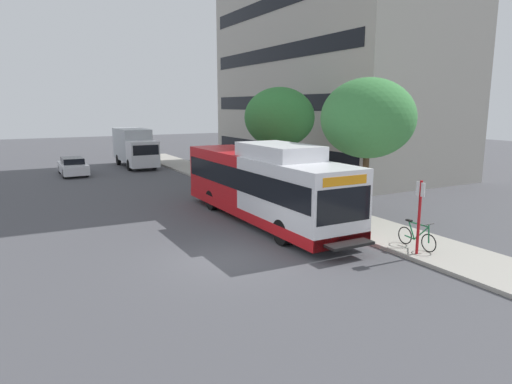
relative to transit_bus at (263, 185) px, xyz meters
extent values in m
plane|color=#4C4C51|center=(-3.71, 3.95, -1.70)|extent=(120.00, 120.00, 0.00)
cube|color=#A8A399|center=(3.29, 1.95, -1.63)|extent=(3.00, 56.00, 0.14)
cube|color=white|center=(0.00, -2.82, -0.02)|extent=(2.54, 5.80, 2.73)
cube|color=red|center=(0.00, 2.98, -0.02)|extent=(2.54, 5.80, 2.73)
cube|color=red|center=(0.00, 0.08, -1.16)|extent=(2.57, 11.60, 0.44)
cube|color=black|center=(0.00, 0.08, 0.35)|extent=(2.58, 11.25, 0.96)
cube|color=black|center=(0.00, -5.68, 0.15)|extent=(2.34, 0.10, 1.24)
cube|color=orange|center=(0.00, -5.69, 1.02)|extent=(1.90, 0.08, 0.32)
cube|color=white|center=(0.00, -1.37, 1.65)|extent=(2.16, 4.06, 0.60)
cube|color=black|center=(0.00, -6.07, -1.15)|extent=(1.78, 0.60, 0.10)
cylinder|color=black|center=(-1.13, -3.51, -1.20)|extent=(0.30, 1.00, 1.00)
cylinder|color=black|center=(1.13, -3.51, -1.20)|extent=(0.30, 1.00, 1.00)
cylinder|color=black|center=(-1.13, 3.27, -1.20)|extent=(0.30, 1.00, 1.00)
cylinder|color=black|center=(1.13, 3.27, -1.20)|extent=(0.30, 1.00, 1.00)
cylinder|color=red|center=(2.22, -7.03, -0.26)|extent=(0.10, 0.10, 2.60)
cube|color=white|center=(2.20, -7.03, 0.74)|extent=(0.04, 0.36, 0.48)
torus|color=black|center=(2.72, -7.10, -1.23)|extent=(0.04, 0.66, 0.66)
torus|color=black|center=(2.72, -6.00, -1.23)|extent=(0.04, 0.66, 0.66)
cylinder|color=#19723F|center=(2.72, -6.75, -0.96)|extent=(0.05, 0.64, 0.64)
cylinder|color=#19723F|center=(2.72, -6.30, -0.96)|extent=(0.05, 0.34, 0.62)
cylinder|color=#19723F|center=(2.72, -6.60, -0.66)|extent=(0.05, 0.90, 0.05)
cylinder|color=#19723F|center=(2.72, -6.22, -1.25)|extent=(0.05, 0.45, 0.08)
cylinder|color=#19723F|center=(2.72, -7.07, -0.90)|extent=(0.05, 0.10, 0.67)
cylinder|color=black|center=(2.72, -7.05, -0.56)|extent=(0.52, 0.03, 0.03)
cube|color=black|center=(2.72, -6.15, -0.62)|extent=(0.12, 0.24, 0.06)
cylinder|color=#4C3823|center=(4.35, -1.92, -0.09)|extent=(0.28, 0.28, 2.95)
ellipsoid|color=#3D8442|center=(4.35, -1.92, 2.98)|extent=(4.25, 4.25, 3.61)
cylinder|color=#4C3823|center=(4.39, 5.76, -0.15)|extent=(0.28, 0.28, 2.83)
ellipsoid|color=#337A38|center=(4.39, 5.76, 2.84)|extent=(4.20, 4.20, 3.57)
cube|color=silver|center=(-5.80, 19.28, -1.15)|extent=(1.80, 4.50, 0.70)
cube|color=black|center=(-5.80, 19.38, -0.65)|extent=(1.48, 2.34, 0.56)
cylinder|color=black|center=(-6.60, 17.93, -1.38)|extent=(0.20, 0.64, 0.64)
cylinder|color=black|center=(-5.00, 17.93, -1.38)|extent=(0.20, 0.64, 0.64)
cylinder|color=black|center=(-6.60, 20.63, -1.38)|extent=(0.20, 0.64, 0.64)
cylinder|color=black|center=(-5.00, 20.63, -1.38)|extent=(0.20, 0.64, 0.64)
cube|color=silver|center=(-0.41, 19.17, -0.35)|extent=(2.30, 2.00, 2.10)
cube|color=#B2B7BC|center=(-0.41, 22.67, 0.20)|extent=(2.30, 5.00, 2.70)
cube|color=black|center=(-0.41, 18.20, 0.05)|extent=(2.07, 0.08, 0.80)
cylinder|color=black|center=(-1.44, 19.61, -1.24)|extent=(0.26, 0.92, 0.92)
cylinder|color=black|center=(0.62, 19.61, -1.24)|extent=(0.26, 0.92, 0.92)
cylinder|color=black|center=(-1.44, 23.75, -1.24)|extent=(0.26, 0.92, 0.92)
cylinder|color=black|center=(0.62, 23.75, -1.24)|extent=(0.26, 0.92, 0.92)
cube|color=#ADA89E|center=(13.40, 12.73, 11.00)|extent=(10.37, 21.43, 25.41)
cube|color=black|center=(13.40, 12.73, 0.11)|extent=(10.43, 19.72, 1.10)
cube|color=black|center=(13.40, 12.73, 3.74)|extent=(10.43, 19.72, 1.10)
cube|color=black|center=(13.40, 12.73, 7.37)|extent=(10.43, 19.72, 1.10)
cube|color=black|center=(13.40, 12.73, 11.00)|extent=(10.43, 19.72, 1.10)
camera|label=1|loc=(-10.01, -17.66, 3.55)|focal=31.83mm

